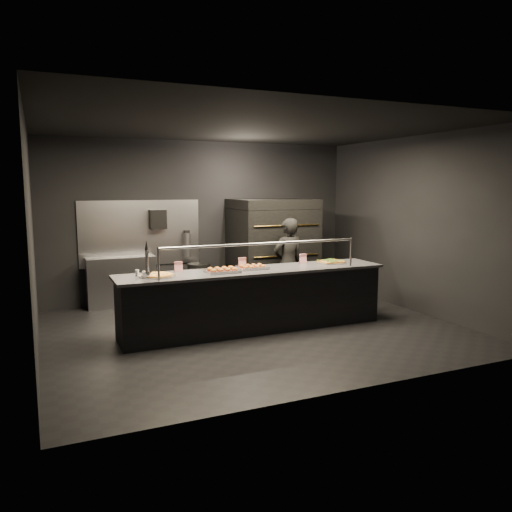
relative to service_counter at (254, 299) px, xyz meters
name	(u,v)px	position (x,y,z in m)	size (l,w,h in m)	color
room	(252,231)	(-0.02, 0.05, 1.03)	(6.04, 6.00, 3.00)	black
service_counter	(254,299)	(0.00, 0.00, 0.00)	(4.10, 0.78, 1.37)	black
pizza_oven	(272,248)	(1.20, 1.90, 0.50)	(1.50, 1.23, 1.91)	black
prep_shelf	(122,282)	(-1.60, 2.32, -0.01)	(1.20, 0.35, 0.90)	#99999E
towel_dispenser	(158,219)	(-0.90, 2.39, 1.09)	(0.30, 0.20, 0.35)	black
fire_extinguisher	(187,244)	(-0.35, 2.40, 0.60)	(0.14, 0.14, 0.51)	#B2B2B7
beer_tap	(147,267)	(-1.60, -0.04, 0.60)	(0.13, 0.19, 0.52)	silver
round_pizza	(157,275)	(-1.45, 0.02, 0.47)	(0.50, 0.50, 0.03)	silver
slider_tray_a	(222,270)	(-0.52, -0.03, 0.48)	(0.48, 0.36, 0.08)	silver
slider_tray_b	(253,267)	(0.00, 0.07, 0.48)	(0.44, 0.33, 0.07)	silver
square_pizza	(331,262)	(1.40, 0.10, 0.47)	(0.45, 0.45, 0.05)	silver
condiment_jar	(139,273)	(-1.67, 0.16, 0.50)	(0.13, 0.05, 0.09)	silver
tent_cards	(243,262)	(-0.06, 0.28, 0.53)	(2.18, 0.04, 0.15)	white
trash_bin	(199,282)	(-0.21, 2.14, -0.10)	(0.43, 0.43, 0.72)	black
worker	(288,264)	(1.06, 0.96, 0.34)	(0.59, 0.39, 1.61)	black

